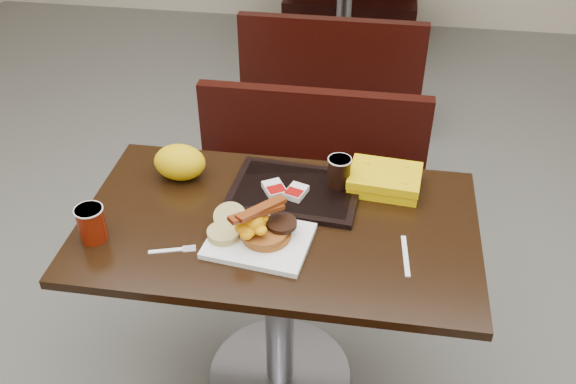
% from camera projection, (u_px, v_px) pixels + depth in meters
% --- Properties ---
extents(floor, '(6.00, 7.00, 0.01)m').
position_uv_depth(floor, '(280.00, 377.00, 2.38)').
color(floor, slate).
rests_on(floor, ground).
extents(table_near, '(1.20, 0.70, 0.75)m').
position_uv_depth(table_near, '(279.00, 307.00, 2.15)').
color(table_near, black).
rests_on(table_near, floor).
extents(bench_near_n, '(1.00, 0.46, 0.72)m').
position_uv_depth(bench_near_n, '(306.00, 189.00, 2.72)').
color(bench_near_n, black).
rests_on(bench_near_n, floor).
extents(table_far, '(1.20, 0.70, 0.75)m').
position_uv_depth(table_far, '(344.00, 18.00, 4.21)').
color(table_far, black).
rests_on(table_far, floor).
extents(bench_far_s, '(1.00, 0.46, 0.72)m').
position_uv_depth(bench_far_s, '(333.00, 66.00, 3.66)').
color(bench_far_s, black).
rests_on(bench_far_s, floor).
extents(platter, '(0.32, 0.26, 0.02)m').
position_uv_depth(platter, '(259.00, 241.00, 1.84)').
color(platter, white).
rests_on(platter, table_near).
extents(pancake_stack, '(0.15, 0.15, 0.03)m').
position_uv_depth(pancake_stack, '(266.00, 233.00, 1.84)').
color(pancake_stack, brown).
rests_on(pancake_stack, platter).
extents(sausage_patty, '(0.10, 0.10, 0.01)m').
position_uv_depth(sausage_patty, '(282.00, 223.00, 1.84)').
color(sausage_patty, black).
rests_on(sausage_patty, pancake_stack).
extents(scrambled_eggs, '(0.12, 0.11, 0.05)m').
position_uv_depth(scrambled_eggs, '(255.00, 224.00, 1.80)').
color(scrambled_eggs, '#F2A304').
rests_on(scrambled_eggs, pancake_stack).
extents(bacon_strips, '(0.18, 0.18, 0.01)m').
position_uv_depth(bacon_strips, '(257.00, 212.00, 1.79)').
color(bacon_strips, '#4B1205').
rests_on(bacon_strips, scrambled_eggs).
extents(muffin_bottom, '(0.10, 0.10, 0.02)m').
position_uv_depth(muffin_bottom, '(224.00, 233.00, 1.84)').
color(muffin_bottom, tan).
rests_on(muffin_bottom, platter).
extents(muffin_top, '(0.11, 0.11, 0.06)m').
position_uv_depth(muffin_top, '(230.00, 218.00, 1.88)').
color(muffin_top, tan).
rests_on(muffin_top, platter).
extents(coffee_cup_near, '(0.10, 0.10, 0.11)m').
position_uv_depth(coffee_cup_near, '(92.00, 224.00, 1.83)').
color(coffee_cup_near, '#981C05').
rests_on(coffee_cup_near, table_near).
extents(fork, '(0.14, 0.06, 0.00)m').
position_uv_depth(fork, '(166.00, 251.00, 1.82)').
color(fork, white).
rests_on(fork, table_near).
extents(knife, '(0.03, 0.17, 0.00)m').
position_uv_depth(knife, '(406.00, 256.00, 1.80)').
color(knife, white).
rests_on(knife, table_near).
extents(condiment_syrup, '(0.04, 0.03, 0.01)m').
position_uv_depth(condiment_syrup, '(255.00, 226.00, 1.90)').
color(condiment_syrup, '#B33407').
rests_on(condiment_syrup, table_near).
extents(tray, '(0.43, 0.32, 0.02)m').
position_uv_depth(tray, '(295.00, 191.00, 2.04)').
color(tray, black).
rests_on(tray, table_near).
extents(hashbrown_sleeve_left, '(0.09, 0.10, 0.02)m').
position_uv_depth(hashbrown_sleeve_left, '(274.00, 189.00, 2.01)').
color(hashbrown_sleeve_left, silver).
rests_on(hashbrown_sleeve_left, tray).
extents(hashbrown_sleeve_right, '(0.08, 0.09, 0.02)m').
position_uv_depth(hashbrown_sleeve_right, '(296.00, 192.00, 2.00)').
color(hashbrown_sleeve_right, silver).
rests_on(hashbrown_sleeve_right, tray).
extents(coffee_cup_far, '(0.09, 0.09, 0.10)m').
position_uv_depth(coffee_cup_far, '(339.00, 172.00, 2.02)').
color(coffee_cup_far, black).
rests_on(coffee_cup_far, tray).
extents(clamshell, '(0.24, 0.19, 0.06)m').
position_uv_depth(clamshell, '(385.00, 180.00, 2.05)').
color(clamshell, '#E2B403').
rests_on(clamshell, table_near).
extents(paper_bag, '(0.20, 0.18, 0.12)m').
position_uv_depth(paper_bag, '(180.00, 162.00, 2.08)').
color(paper_bag, yellow).
rests_on(paper_bag, table_near).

